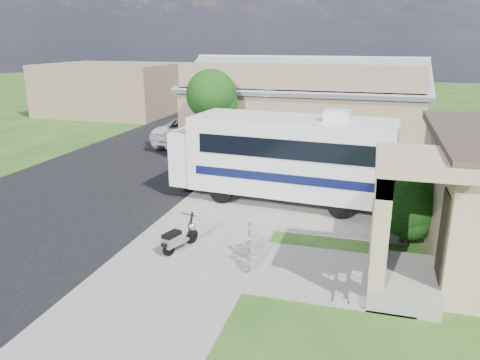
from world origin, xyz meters
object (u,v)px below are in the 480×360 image
(motorhome, at_px, (284,155))
(pickup_truck, at_px, (199,130))
(bicycle, at_px, (249,247))
(garden_hose, at_px, (360,269))
(shrub, at_px, (408,203))
(scooter, at_px, (178,238))
(van, at_px, (224,112))

(motorhome, distance_m, pickup_truck, 10.67)
(bicycle, distance_m, garden_hose, 2.99)
(shrub, distance_m, garden_hose, 2.83)
(scooter, relative_size, bicycle, 0.87)
(motorhome, distance_m, scooter, 5.79)
(bicycle, bearing_deg, pickup_truck, 99.96)
(motorhome, height_order, shrub, motorhome)
(scooter, xyz_separation_m, pickup_truck, (-4.56, 13.61, 0.43))
(bicycle, relative_size, garden_hose, 4.71)
(motorhome, distance_m, garden_hose, 6.13)
(shrub, distance_m, van, 21.43)
(shrub, xyz_separation_m, pickup_truck, (-10.85, 11.11, -0.42))
(scooter, xyz_separation_m, bicycle, (2.15, -0.13, 0.06))
(pickup_truck, bearing_deg, shrub, 144.31)
(garden_hose, bearing_deg, van, 117.04)
(motorhome, bearing_deg, pickup_truck, 132.86)
(bicycle, xyz_separation_m, van, (-7.42, 20.66, 0.38))
(motorhome, xyz_separation_m, pickup_truck, (-6.58, 8.35, -0.93))
(motorhome, bearing_deg, shrub, -28.28)
(van, bearing_deg, scooter, -65.74)
(motorhome, height_order, scooter, motorhome)
(shrub, xyz_separation_m, van, (-11.56, 18.03, -0.40))
(motorhome, bearing_deg, bicycle, -83.99)
(pickup_truck, relative_size, van, 1.03)
(pickup_truck, xyz_separation_m, van, (-0.71, 6.92, 0.01))
(motorhome, height_order, van, motorhome)
(van, bearing_deg, bicycle, -60.37)
(motorhome, xyz_separation_m, bicycle, (0.13, -5.39, -1.30))
(bicycle, height_order, pickup_truck, pickup_truck)
(shrub, height_order, scooter, shrub)
(shrub, bearing_deg, bicycle, -147.66)
(scooter, distance_m, garden_hose, 5.11)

